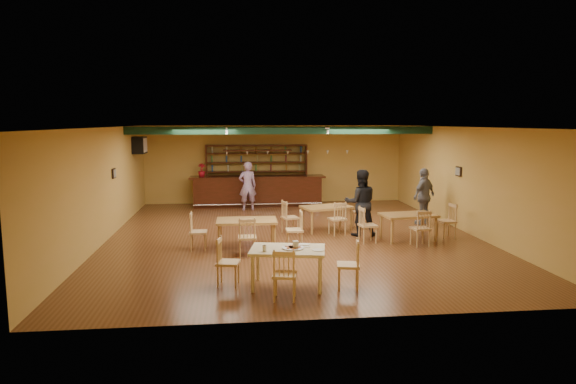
{
  "coord_description": "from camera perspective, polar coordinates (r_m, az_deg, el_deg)",
  "views": [
    {
      "loc": [
        -1.61,
        -13.66,
        3.15
      ],
      "look_at": [
        -0.06,
        0.6,
        1.15
      ],
      "focal_mm": 31.57,
      "sensor_mm": 36.0,
      "label": 1
    }
  ],
  "objects": [
    {
      "name": "ceiling_beam",
      "position": [
        16.54,
        -0.62,
        6.97
      ],
      "size": [
        10.0,
        0.3,
        0.25
      ],
      "primitive_type": "cube",
      "color": "black",
      "rests_on": "ceiling"
    },
    {
      "name": "side_plate",
      "position": [
        9.57,
        3.4,
        -6.55
      ],
      "size": [
        0.26,
        0.26,
        0.01
      ],
      "primitive_type": "cylinder",
      "rotation": [
        0.0,
        0.0,
        -0.18
      ],
      "color": "white",
      "rests_on": "near_table"
    },
    {
      "name": "track_rail_left",
      "position": [
        17.06,
        -6.89,
        7.17
      ],
      "size": [
        0.05,
        2.5,
        0.05
      ],
      "primitive_type": "cube",
      "color": "white",
      "rests_on": "ceiling"
    },
    {
      "name": "napkin_stack",
      "position": [
        9.92,
        1.86,
        -5.96
      ],
      "size": [
        0.23,
        0.2,
        0.03
      ],
      "primitive_type": "cube",
      "rotation": [
        0.0,
        0.0,
        -0.27
      ],
      "color": "white",
      "rests_on": "near_table"
    },
    {
      "name": "floor",
      "position": [
        14.11,
        0.51,
        -4.96
      ],
      "size": [
        12.0,
        12.0,
        0.0
      ],
      "primitive_type": "plane",
      "color": "#553118",
      "rests_on": "ground"
    },
    {
      "name": "patron_bar",
      "position": [
        18.14,
        -4.57,
        0.69
      ],
      "size": [
        0.68,
        0.49,
        1.74
      ],
      "primitive_type": "imported",
      "rotation": [
        0.0,
        0.0,
        3.27
      ],
      "color": "#8D52B2",
      "rests_on": "ground"
    },
    {
      "name": "parmesan_shaker",
      "position": [
        9.49,
        -2.67,
        -6.35
      ],
      "size": [
        0.09,
        0.09,
        0.11
      ],
      "primitive_type": "cylinder",
      "rotation": [
        0.0,
        0.0,
        -0.18
      ],
      "color": "#EAE5C6",
      "rests_on": "near_table"
    },
    {
      "name": "pizza_tray",
      "position": [
        9.7,
        0.55,
        -6.33
      ],
      "size": [
        0.45,
        0.45,
        0.01
      ],
      "primitive_type": "cylinder",
      "rotation": [
        0.0,
        0.0,
        -0.14
      ],
      "color": "silver",
      "rests_on": "near_table"
    },
    {
      "name": "ac_unit",
      "position": [
        18.16,
        -16.37,
        5.09
      ],
      "size": [
        0.34,
        0.7,
        0.48
      ],
      "primitive_type": "cube",
      "color": "white",
      "rests_on": "wall_left"
    },
    {
      "name": "back_bar_hutch",
      "position": [
        19.57,
        -3.54,
        2.02
      ],
      "size": [
        3.88,
        0.4,
        2.28
      ],
      "primitive_type": "cube",
      "color": "black",
      "rests_on": "ground"
    },
    {
      "name": "dining_table_b",
      "position": [
        14.85,
        4.37,
        -2.95
      ],
      "size": [
        1.59,
        1.2,
        0.71
      ],
      "primitive_type": "cube",
      "rotation": [
        0.0,
        0.0,
        0.27
      ],
      "color": "#AE7D3D",
      "rests_on": "ground"
    },
    {
      "name": "patron_right_b",
      "position": [
        16.13,
        15.07,
        -0.46
      ],
      "size": [
        1.07,
        0.95,
        1.74
      ],
      "primitive_type": "imported",
      "rotation": [
        0.0,
        0.0,
        3.78
      ],
      "color": "slate",
      "rests_on": "ground"
    },
    {
      "name": "picture_right",
      "position": [
        15.68,
        18.65,
        2.21
      ],
      "size": [
        0.04,
        0.34,
        0.28
      ],
      "primitive_type": "cube",
      "color": "black",
      "rests_on": "wall_right"
    },
    {
      "name": "poinsettia",
      "position": [
        18.93,
        -9.7,
        2.44
      ],
      "size": [
        0.35,
        0.35,
        0.49
      ],
      "primitive_type": "imported",
      "rotation": [
        0.0,
        0.0,
        0.35
      ],
      "color": "maroon",
      "rests_on": "bar_counter"
    },
    {
      "name": "near_table",
      "position": [
        9.79,
        -0.04,
        -8.52
      ],
      "size": [
        1.55,
        1.14,
        0.75
      ],
      "primitive_type": "cube",
      "rotation": [
        0.0,
        0.0,
        -0.18
      ],
      "color": "#CBB788",
      "rests_on": "ground"
    },
    {
      "name": "dining_table_d",
      "position": [
        13.95,
        13.35,
        -3.84
      ],
      "size": [
        1.51,
        1.03,
        0.71
      ],
      "primitive_type": "cube",
      "rotation": [
        0.0,
        0.0,
        0.13
      ],
      "color": "#AE7D3D",
      "rests_on": "ground"
    },
    {
      "name": "patron_right_a",
      "position": [
        14.15,
        8.17,
        -1.21
      ],
      "size": [
        0.95,
        0.76,
        1.84
      ],
      "primitive_type": "imported",
      "rotation": [
        0.0,
        0.0,
        3.07
      ],
      "color": "black",
      "rests_on": "ground"
    },
    {
      "name": "bar_counter",
      "position": [
        19.01,
        -3.43,
        0.11
      ],
      "size": [
        5.02,
        0.85,
        1.13
      ],
      "primitive_type": "cube",
      "color": "black",
      "rests_on": "ground"
    },
    {
      "name": "pizza_server",
      "position": [
        9.76,
        1.4,
        -6.17
      ],
      "size": [
        0.33,
        0.16,
        0.0
      ],
      "primitive_type": "cube",
      "rotation": [
        0.0,
        0.0,
        -0.24
      ],
      "color": "silver",
      "rests_on": "pizza_tray"
    },
    {
      "name": "track_rail_right",
      "position": [
        17.33,
        3.84,
        7.22
      ],
      "size": [
        0.05,
        2.5,
        0.05
      ],
      "primitive_type": "cube",
      "color": "white",
      "rests_on": "ceiling"
    },
    {
      "name": "picture_left",
      "position": [
        15.11,
        -19.02,
        2.0
      ],
      "size": [
        0.04,
        0.34,
        0.28
      ],
      "primitive_type": "cube",
      "color": "black",
      "rests_on": "wall_left"
    },
    {
      "name": "dining_table_c",
      "position": [
        12.67,
        -4.66,
        -4.76
      ],
      "size": [
        1.49,
        0.91,
        0.74
      ],
      "primitive_type": "cube",
      "rotation": [
        0.0,
        0.0,
        -0.01
      ],
      "color": "#AE7D3D",
      "rests_on": "ground"
    }
  ]
}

